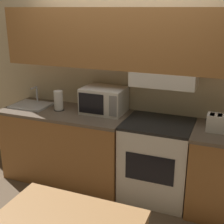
# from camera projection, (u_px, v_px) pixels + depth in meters

# --- Properties ---
(ground_plane) EXTENTS (16.00, 16.00, 0.00)m
(ground_plane) POSITION_uv_depth(u_px,v_px,m) (125.00, 174.00, 4.16)
(ground_plane) COLOR brown
(wall_back) EXTENTS (5.27, 0.38, 2.55)m
(wall_back) POSITION_uv_depth(u_px,v_px,m) (126.00, 62.00, 3.61)
(wall_back) COLOR beige
(wall_back) RESTS_ON ground_plane
(lower_counter_main) EXTENTS (1.56, 0.70, 0.91)m
(lower_counter_main) POSITION_uv_depth(u_px,v_px,m) (67.00, 145.00, 3.94)
(lower_counter_main) COLOR #A36B38
(lower_counter_main) RESTS_ON ground_plane
(lower_counter_right_stub) EXTENTS (0.57, 0.70, 0.91)m
(lower_counter_right_stub) POSITION_uv_depth(u_px,v_px,m) (218.00, 171.00, 3.31)
(lower_counter_right_stub) COLOR #A36B38
(lower_counter_right_stub) RESTS_ON ground_plane
(stove_range) EXTENTS (0.75, 0.65, 0.91)m
(stove_range) POSITION_uv_depth(u_px,v_px,m) (157.00, 160.00, 3.55)
(stove_range) COLOR white
(stove_range) RESTS_ON ground_plane
(microwave) EXTENTS (0.50, 0.39, 0.30)m
(microwave) POSITION_uv_depth(u_px,v_px,m) (104.00, 100.00, 3.70)
(microwave) COLOR white
(microwave) RESTS_ON lower_counter_main
(toaster) EXTENTS (0.33, 0.16, 0.17)m
(toaster) POSITION_uv_depth(u_px,v_px,m) (223.00, 124.00, 3.13)
(toaster) COLOR white
(toaster) RESTS_ON lower_counter_right_stub
(sink_basin) EXTENTS (0.45, 0.37, 0.23)m
(sink_basin) POSITION_uv_depth(u_px,v_px,m) (31.00, 105.00, 3.97)
(sink_basin) COLOR #B7BABF
(sink_basin) RESTS_ON lower_counter_main
(paper_towel_roll) EXTENTS (0.12, 0.12, 0.24)m
(paper_towel_roll) POSITION_uv_depth(u_px,v_px,m) (59.00, 101.00, 3.79)
(paper_towel_roll) COLOR black
(paper_towel_roll) RESTS_ON lower_counter_main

